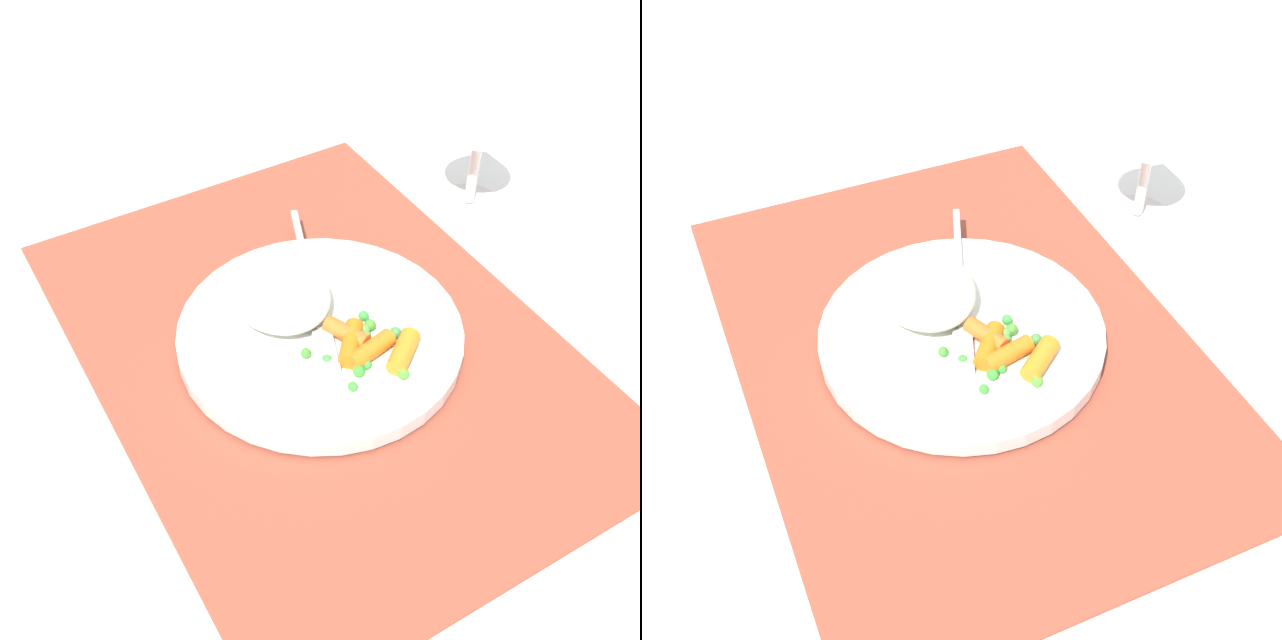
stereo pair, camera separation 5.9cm
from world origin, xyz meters
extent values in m
plane|color=white|center=(0.00, 0.00, 0.00)|extent=(2.40, 2.40, 0.00)
cube|color=#9E4733|center=(0.00, 0.00, 0.00)|extent=(0.50, 0.36, 0.01)
cylinder|color=white|center=(0.00, 0.00, 0.01)|extent=(0.24, 0.24, 0.01)
ellipsoid|color=beige|center=(-0.04, -0.02, 0.04)|extent=(0.10, 0.08, 0.03)
cylinder|color=orange|center=(0.03, 0.01, 0.03)|extent=(0.04, 0.04, 0.01)
cylinder|color=orange|center=(0.02, 0.01, 0.03)|extent=(0.04, 0.03, 0.01)
cylinder|color=orange|center=(0.06, 0.04, 0.03)|extent=(0.04, 0.04, 0.02)
cylinder|color=orange|center=(0.05, 0.02, 0.03)|extent=(0.02, 0.04, 0.01)
sphere|color=#469642|center=(0.04, 0.04, 0.02)|extent=(0.01, 0.01, 0.01)
sphere|color=#54B635|center=(0.08, 0.03, 0.03)|extent=(0.01, 0.01, 0.01)
sphere|color=#459344|center=(0.04, 0.05, 0.03)|extent=(0.01, 0.01, 0.01)
sphere|color=green|center=(0.03, 0.03, 0.02)|extent=(0.01, 0.01, 0.01)
sphere|color=green|center=(0.06, 0.01, 0.02)|extent=(0.01, 0.01, 0.01)
sphere|color=green|center=(0.06, 0.00, 0.03)|extent=(0.01, 0.01, 0.01)
sphere|color=#58A241|center=(0.05, 0.05, 0.02)|extent=(0.01, 0.01, 0.01)
sphere|color=green|center=(0.07, -0.01, 0.02)|extent=(0.01, 0.01, 0.01)
sphere|color=green|center=(0.01, 0.04, 0.02)|extent=(0.01, 0.01, 0.01)
sphere|color=#4D9934|center=(0.02, 0.03, 0.03)|extent=(0.01, 0.01, 0.01)
sphere|color=#41922F|center=(0.02, -0.03, 0.02)|extent=(0.01, 0.01, 0.01)
sphere|color=#59A745|center=(0.02, 0.03, 0.03)|extent=(0.01, 0.01, 0.01)
sphere|color=green|center=(0.04, -0.01, 0.02)|extent=(0.01, 0.01, 0.01)
cube|color=silver|center=(0.03, -0.01, 0.02)|extent=(0.05, 0.03, 0.01)
cube|color=silver|center=(-0.07, 0.03, 0.02)|extent=(0.15, 0.06, 0.01)
cylinder|color=silver|center=(-0.10, 0.23, 0.00)|extent=(0.06, 0.06, 0.00)
cylinder|color=silver|center=(-0.10, 0.23, 0.04)|extent=(0.01, 0.01, 0.08)
cone|color=silver|center=(-0.10, 0.23, 0.12)|extent=(0.07, 0.07, 0.07)
camera|label=1|loc=(0.41, -0.24, 0.50)|focal=46.22mm
camera|label=2|loc=(0.44, -0.19, 0.50)|focal=46.22mm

